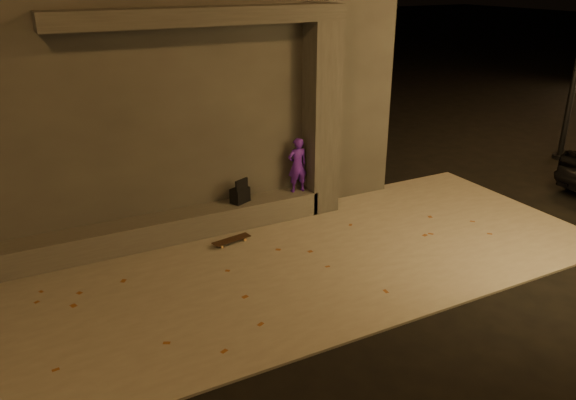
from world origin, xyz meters
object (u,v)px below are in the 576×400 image
skateboarder (297,165)px  skateboard (231,240)px  backpack (240,194)px  column (321,120)px

skateboarder → skateboard: skateboarder is taller
backpack → column: bearing=-23.6°
column → skateboard: bearing=-163.2°
skateboarder → skateboard: 2.00m
column → skateboarder: column is taller
skateboarder → skateboard: bearing=25.3°
skateboarder → skateboard: size_ratio=1.48×
backpack → skateboard: backpack is taller
backpack → skateboard: (-0.46, -0.65, -0.55)m
skateboarder → skateboard: (-1.66, -0.65, -0.92)m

